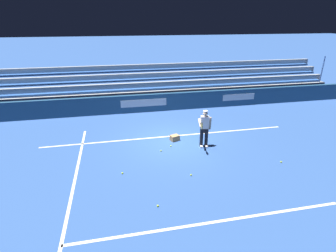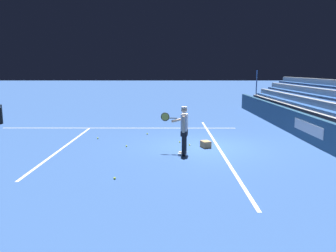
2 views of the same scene
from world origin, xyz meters
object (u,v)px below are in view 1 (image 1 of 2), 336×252
tennis_ball_toward_net (171,146)px  tennis_ball_by_box (191,175)px  tennis_ball_stray_back (158,206)px  tennis_ball_near_player (281,162)px  ball_box_cardboard (175,138)px  tennis_player (204,129)px  tennis_ball_midcourt (161,151)px  tennis_ball_on_baseline (122,173)px

tennis_ball_toward_net → tennis_ball_by_box: 2.48m
tennis_ball_stray_back → tennis_ball_by_box: (-1.49, -1.44, 0.00)m
tennis_ball_by_box → tennis_ball_stray_back: bearing=44.0°
tennis_ball_near_player → tennis_ball_by_box: size_ratio=1.00×
ball_box_cardboard → tennis_ball_near_player: bearing=142.1°
ball_box_cardboard → tennis_ball_stray_back: (1.59, 4.52, -0.10)m
tennis_player → tennis_ball_near_player: tennis_player is taller
ball_box_cardboard → tennis_ball_midcourt: 1.29m
ball_box_cardboard → tennis_ball_stray_back: bearing=70.6°
tennis_player → ball_box_cardboard: tennis_player is taller
tennis_player → tennis_ball_stray_back: bearing=53.0°
tennis_ball_near_player → tennis_ball_midcourt: bearing=-22.9°
tennis_ball_near_player → tennis_ball_toward_net: (4.05, -2.30, 0.00)m
tennis_ball_near_player → tennis_ball_toward_net: 4.65m
tennis_player → tennis_ball_on_baseline: (3.70, 1.52, -0.86)m
tennis_player → tennis_ball_near_player: (-2.61, 1.99, -0.86)m
tennis_ball_on_baseline → tennis_ball_by_box: (-2.48, 0.65, 0.00)m
tennis_player → tennis_ball_on_baseline: bearing=22.3°
tennis_ball_midcourt → ball_box_cardboard: bearing=-131.0°
tennis_ball_near_player → tennis_ball_by_box: (3.83, 0.17, 0.00)m
tennis_ball_on_baseline → tennis_ball_stray_back: same height
tennis_ball_stray_back → tennis_ball_by_box: bearing=-136.0°
tennis_ball_midcourt → tennis_ball_on_baseline: 2.26m
tennis_player → tennis_ball_near_player: 3.39m
tennis_ball_toward_net → tennis_ball_stray_back: size_ratio=1.00×
tennis_player → ball_box_cardboard: size_ratio=4.29×
tennis_ball_stray_back → ball_box_cardboard: bearing=-109.4°
tennis_ball_near_player → tennis_ball_toward_net: size_ratio=1.00×
tennis_ball_near_player → tennis_ball_toward_net: same height
tennis_ball_by_box → tennis_ball_midcourt: bearing=-70.4°
tennis_ball_near_player → tennis_ball_on_baseline: (6.31, -0.47, 0.00)m
tennis_ball_on_baseline → tennis_ball_midcourt: bearing=-140.0°
ball_box_cardboard → tennis_ball_midcourt: size_ratio=6.06×
tennis_ball_toward_net → tennis_ball_stray_back: same height
tennis_ball_midcourt → tennis_ball_near_player: 4.97m
tennis_ball_on_baseline → tennis_ball_by_box: bearing=165.4°
tennis_player → tennis_ball_by_box: tennis_player is taller
tennis_player → tennis_ball_stray_back: 4.60m
tennis_ball_near_player → tennis_ball_by_box: same height
tennis_ball_stray_back → tennis_ball_toward_net: bearing=-108.0°
tennis_ball_midcourt → tennis_ball_on_baseline: size_ratio=1.00×
tennis_ball_midcourt → tennis_ball_on_baseline: bearing=40.0°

